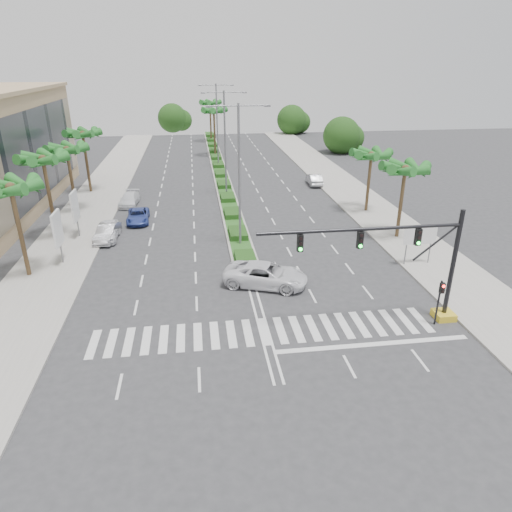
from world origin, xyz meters
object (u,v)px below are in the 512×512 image
at_px(car_parked_c, 138,216).
at_px(car_crossing, 266,275).
at_px(car_parked_d, 129,199).
at_px(car_parked_a, 108,231).
at_px(car_parked_b, 107,233).
at_px(car_right, 314,179).

xyz_separation_m(car_parked_c, car_crossing, (10.58, -15.65, 0.20)).
bearing_deg(car_parked_d, car_parked_a, -89.13).
distance_m(car_parked_d, car_crossing, 24.95).
height_order(car_parked_d, car_crossing, car_crossing).
xyz_separation_m(car_parked_b, car_parked_d, (0.69, 10.91, -0.06)).
bearing_deg(car_parked_b, car_crossing, -33.85).
xyz_separation_m(car_parked_a, car_right, (23.60, 16.61, -0.06)).
relative_size(car_parked_a, car_parked_d, 1.00).
xyz_separation_m(car_parked_c, car_parked_d, (-1.57, 6.14, 0.03)).
relative_size(car_parked_b, car_parked_c, 0.96).
height_order(car_parked_a, car_right, car_parked_a).
height_order(car_parked_b, car_parked_c, car_parked_b).
relative_size(car_parked_a, car_right, 1.05).
distance_m(car_parked_a, car_right, 28.86).
xyz_separation_m(car_parked_d, car_crossing, (12.14, -21.79, 0.17)).
bearing_deg(car_parked_c, car_parked_b, -117.77).
distance_m(car_parked_c, car_crossing, 18.89).
bearing_deg(car_parked_c, car_crossing, -58.37).
relative_size(car_parked_c, car_crossing, 0.76).
relative_size(car_parked_d, car_crossing, 0.76).
height_order(car_parked_b, car_crossing, car_crossing).
xyz_separation_m(car_parked_b, car_crossing, (12.83, -10.88, 0.11)).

